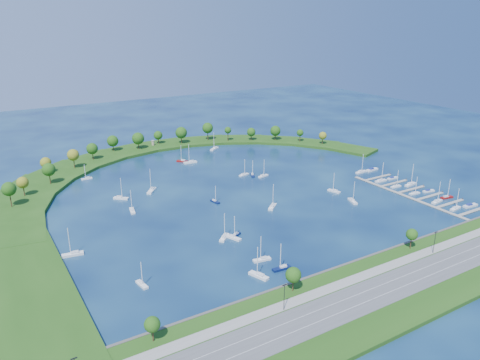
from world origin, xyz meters
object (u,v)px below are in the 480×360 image
moored_boat_10 (215,201)px  moored_boat_15 (262,259)px  moored_boat_1 (182,161)px  moored_boat_14 (282,268)px  moored_boat_11 (215,148)px  docked_boat_5 (428,191)px  moored_boat_3 (353,200)px  moored_boat_0 (263,175)px  docked_boat_9 (392,178)px  moored_boat_20 (252,175)px  moored_boat_5 (235,235)px  moored_boat_12 (87,178)px  docked_boat_6 (396,186)px  moored_boat_18 (152,190)px  moored_boat_16 (224,237)px  moored_boat_8 (190,162)px  docked_boat_4 (415,193)px  docked_boat_8 (381,180)px  moored_boat_2 (233,237)px  moored_boat_4 (73,254)px  docked_boat_3 (447,197)px  docked_boat_10 (361,171)px  moored_boat_17 (121,198)px  docked_boat_11 (372,170)px  harbor_tower (153,143)px  moored_boat_19 (272,206)px  dock_system (415,194)px  docked_boat_7 (410,184)px  docked_boat_2 (437,201)px  moored_boat_13 (244,174)px  moored_boat_7 (259,275)px  moored_boat_6 (132,210)px  moored_boat_9 (142,284)px  moored_boat_21 (334,191)px  docked_boat_0 (456,208)px

moored_boat_10 → moored_boat_15: 70.57m
moored_boat_1 → moored_boat_14: moored_boat_1 is taller
moored_boat_11 → docked_boat_5: bearing=79.9°
moored_boat_1 → moored_boat_3: moored_boat_3 is taller
moored_boat_0 → docked_boat_9: (68.73, -46.94, -0.29)m
moored_boat_14 → moored_boat_20: bearing=-112.6°
moored_boat_5 → moored_boat_12: (-39.44, 120.74, -0.01)m
docked_boat_6 → moored_boat_18: bearing=152.6°
moored_boat_16 → moored_boat_8: bearing=28.6°
docked_boat_4 → docked_boat_8: bearing=93.4°
moored_boat_2 → moored_boat_4: moored_boat_4 is taller
moored_boat_3 → docked_boat_6: moored_boat_3 is taller
moored_boat_2 → moored_boat_14: 34.73m
docked_boat_3 → moored_boat_4: bearing=177.7°
docked_boat_10 → docked_boat_6: bearing=-99.2°
docked_boat_4 → docked_boat_6: 13.85m
moored_boat_12 → docked_boat_8: (158.12, -101.47, 0.07)m
moored_boat_17 → docked_boat_11: (162.46, -36.87, -0.19)m
harbor_tower → docked_boat_11: harbor_tower is taller
moored_boat_11 → docked_boat_10: size_ratio=1.10×
moored_boat_19 → moored_boat_10: bearing=94.8°
dock_system → docked_boat_7: 16.36m
moored_boat_18 → docked_boat_2: 164.39m
moored_boat_13 → moored_boat_19: moored_boat_19 is taller
moored_boat_7 → docked_boat_5: 142.72m
moored_boat_8 → docked_boat_7: bearing=136.0°
moored_boat_6 → moored_boat_14: (32.50, -90.73, -0.00)m
dock_system → docked_boat_10: size_ratio=6.35×
moored_boat_9 → moored_boat_17: bearing=159.4°
harbor_tower → moored_boat_6: moored_boat_6 is taller
docked_boat_5 → docked_boat_8: docked_boat_8 is taller
moored_boat_1 → docked_boat_10: docked_boat_10 is taller
moored_boat_12 → moored_boat_6: bearing=97.4°
moored_boat_5 → docked_boat_6: docked_boat_6 is taller
moored_boat_9 → docked_boat_10: bearing=100.5°
moored_boat_15 → docked_boat_5: (131.40, 17.80, -0.32)m
moored_boat_5 → moored_boat_9: moored_boat_9 is taller
docked_boat_9 → docked_boat_11: docked_boat_11 is taller
moored_boat_19 → docked_boat_9: 93.82m
moored_boat_21 → docked_boat_0: 66.24m
moored_boat_2 → moored_boat_18: size_ratio=0.81×
moored_boat_2 → moored_boat_5: 2.79m
moored_boat_13 → moored_boat_5: bearing=-138.0°
moored_boat_15 → moored_boat_20: size_ratio=1.07×
moored_boat_13 → moored_boat_14: bearing=-128.1°
docked_boat_7 → moored_boat_6: bearing=153.7°
moored_boat_14 → moored_boat_19: size_ratio=0.89×
docked_boat_5 → docked_boat_9: bearing=98.5°
moored_boat_1 → docked_boat_2: bearing=169.6°
docked_boat_2 → docked_boat_6: (0.02, 29.23, -0.04)m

